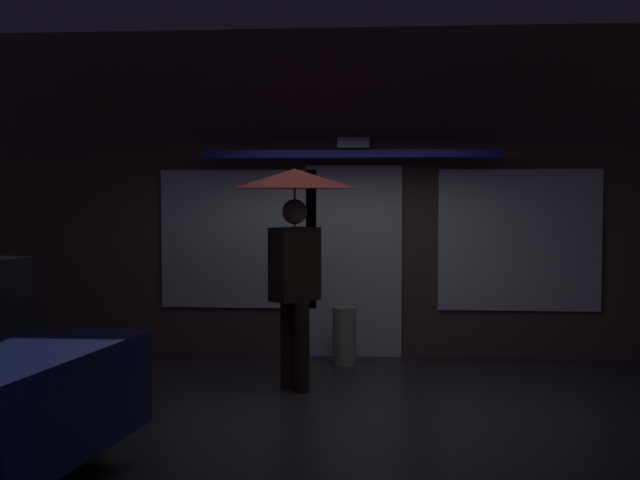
% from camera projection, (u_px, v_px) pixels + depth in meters
% --- Properties ---
extents(ground_plane, '(18.00, 18.00, 0.00)m').
position_uv_depth(ground_plane, '(343.00, 402.00, 7.56)').
color(ground_plane, '#2D2D33').
extents(building_facade, '(10.72, 1.00, 3.76)m').
position_uv_depth(building_facade, '(355.00, 194.00, 9.79)').
color(building_facade, brown).
rests_on(building_facade, ground).
extents(person_with_umbrella, '(1.20, 1.20, 2.10)m').
position_uv_depth(person_with_umbrella, '(295.00, 213.00, 7.94)').
color(person_with_umbrella, black).
rests_on(person_with_umbrella, ground).
extents(sidewalk_bollard, '(0.26, 0.26, 0.64)m').
position_uv_depth(sidewalk_bollard, '(344.00, 336.00, 9.22)').
color(sidewalk_bollard, '#B2A899').
rests_on(sidewalk_bollard, ground).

